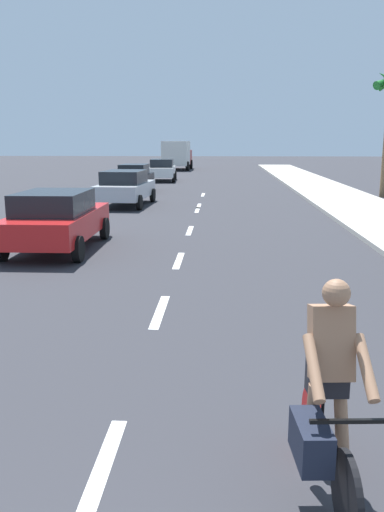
# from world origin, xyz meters

# --- Properties ---
(ground_plane) EXTENTS (160.00, 160.00, 0.00)m
(ground_plane) POSITION_xyz_m (0.00, 20.00, 0.00)
(ground_plane) COLOR #2D2D33
(sidewalk_strip) EXTENTS (3.60, 80.00, 0.14)m
(sidewalk_strip) POSITION_xyz_m (6.93, 22.00, 0.07)
(sidewalk_strip) COLOR #B2ADA3
(sidewalk_strip) RESTS_ON ground
(lane_stripe_1) EXTENTS (0.16, 1.80, 0.01)m
(lane_stripe_1) POSITION_xyz_m (0.00, 3.77, 0.00)
(lane_stripe_1) COLOR white
(lane_stripe_1) RESTS_ON ground
(lane_stripe_2) EXTENTS (0.16, 1.80, 0.01)m
(lane_stripe_2) POSITION_xyz_m (0.00, 8.32, 0.00)
(lane_stripe_2) COLOR white
(lane_stripe_2) RESTS_ON ground
(lane_stripe_3) EXTENTS (0.16, 1.80, 0.01)m
(lane_stripe_3) POSITION_xyz_m (0.00, 12.26, 0.00)
(lane_stripe_3) COLOR white
(lane_stripe_3) RESTS_ON ground
(lane_stripe_4) EXTENTS (0.16, 1.80, 0.01)m
(lane_stripe_4) POSITION_xyz_m (0.00, 16.67, 0.00)
(lane_stripe_4) COLOR white
(lane_stripe_4) RESTS_ON ground
(lane_stripe_5) EXTENTS (0.16, 1.80, 0.01)m
(lane_stripe_5) POSITION_xyz_m (0.00, 21.93, 0.00)
(lane_stripe_5) COLOR white
(lane_stripe_5) RESTS_ON ground
(lane_stripe_6) EXTENTS (0.16, 1.80, 0.01)m
(lane_stripe_6) POSITION_xyz_m (0.00, 23.28, 0.00)
(lane_stripe_6) COLOR white
(lane_stripe_6) RESTS_ON ground
(lane_stripe_7) EXTENTS (0.16, 1.80, 0.01)m
(lane_stripe_7) POSITION_xyz_m (0.00, 28.34, 0.00)
(lane_stripe_7) COLOR white
(lane_stripe_7) RESTS_ON ground
(cyclist) EXTENTS (0.65, 1.71, 1.82)m
(cyclist) POSITION_xyz_m (1.89, 3.64, 0.83)
(cyclist) COLOR black
(cyclist) RESTS_ON ground
(parked_car_red) EXTENTS (2.09, 4.48, 1.57)m
(parked_car_red) POSITION_xyz_m (-3.35, 13.42, 0.84)
(parked_car_red) COLOR red
(parked_car_red) RESTS_ON ground
(parked_car_silver) EXTENTS (2.25, 4.56, 1.57)m
(parked_car_silver) POSITION_xyz_m (-3.28, 23.24, 0.84)
(parked_car_silver) COLOR #B7BABF
(parked_car_silver) RESTS_ON ground
(parked_car_black) EXTENTS (1.88, 3.88, 1.57)m
(parked_car_black) POSITION_xyz_m (-3.90, 29.59, 0.83)
(parked_car_black) COLOR black
(parked_car_black) RESTS_ON ground
(parked_car_white) EXTENTS (2.11, 4.27, 1.57)m
(parked_car_white) POSITION_xyz_m (-3.29, 37.99, 0.84)
(parked_car_white) COLOR white
(parked_car_white) RESTS_ON ground
(delivery_truck) EXTENTS (2.82, 6.31, 2.80)m
(delivery_truck) POSITION_xyz_m (-3.49, 53.02, 1.50)
(delivery_truck) COLOR maroon
(delivery_truck) RESTS_ON ground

